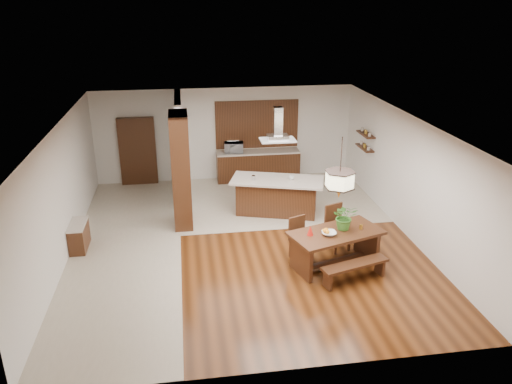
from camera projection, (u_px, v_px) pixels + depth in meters
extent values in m
plane|color=#3D1D0B|center=(244.00, 241.00, 11.98)|extent=(9.00, 9.00, 0.00)
cube|color=white|center=(242.00, 123.00, 10.91)|extent=(8.00, 9.00, 0.04)
cube|color=silver|center=(225.00, 134.00, 15.58)|extent=(8.00, 0.04, 2.90)
cube|color=silver|center=(282.00, 292.00, 7.31)|extent=(8.00, 0.04, 2.90)
cube|color=silver|center=(62.00, 194.00, 10.89)|extent=(0.04, 9.00, 2.90)
cube|color=silver|center=(408.00, 176.00, 12.00)|extent=(0.04, 9.00, 2.90)
cube|color=#BFB39F|center=(127.00, 249.00, 11.59)|extent=(2.50, 9.00, 0.01)
cube|color=#BFB39F|center=(275.00, 199.00, 14.45)|extent=(5.50, 4.00, 0.01)
cube|color=#402210|center=(242.00, 123.00, 10.92)|extent=(8.00, 9.00, 0.02)
cube|color=black|center=(181.00, 171.00, 12.35)|extent=(0.45, 1.00, 2.90)
cube|color=silver|center=(180.00, 147.00, 14.29)|extent=(0.18, 2.40, 2.90)
cube|color=black|center=(79.00, 236.00, 11.52)|extent=(0.37, 0.88, 0.63)
cube|color=black|center=(138.00, 151.00, 15.26)|extent=(1.10, 0.20, 2.10)
cube|color=black|center=(258.00, 166.00, 15.81)|extent=(2.60, 0.60, 0.90)
cube|color=beige|center=(258.00, 152.00, 15.64)|extent=(2.60, 0.62, 0.05)
cube|color=brown|center=(257.00, 124.00, 15.58)|extent=(2.60, 0.08, 1.50)
cube|color=black|center=(365.00, 148.00, 14.39)|extent=(0.26, 0.90, 0.04)
cube|color=black|center=(366.00, 134.00, 14.25)|extent=(0.26, 0.90, 0.04)
cube|color=black|center=(336.00, 233.00, 10.61)|extent=(2.17, 1.53, 0.07)
cube|color=black|center=(301.00, 259.00, 10.41)|extent=(0.32, 0.77, 0.75)
cube|color=black|center=(367.00, 242.00, 11.11)|extent=(0.32, 0.77, 0.75)
imported|color=#387125|center=(345.00, 217.00, 10.62)|extent=(0.58, 0.52, 0.58)
imported|color=beige|center=(329.00, 233.00, 10.44)|extent=(0.33, 0.33, 0.07)
cone|color=red|center=(310.00, 230.00, 10.42)|extent=(0.14, 0.14, 0.21)
cylinder|color=gold|center=(361.00, 227.00, 10.71)|extent=(0.08, 0.08, 0.10)
cube|color=black|center=(277.00, 197.00, 13.34)|extent=(2.23, 1.37, 0.94)
cube|color=beige|center=(277.00, 180.00, 13.11)|extent=(2.61, 1.72, 0.05)
imported|color=white|center=(292.00, 178.00, 13.06)|extent=(0.16, 0.16, 0.10)
imported|color=#ACAEB3|center=(234.00, 147.00, 15.45)|extent=(0.62, 0.45, 0.32)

